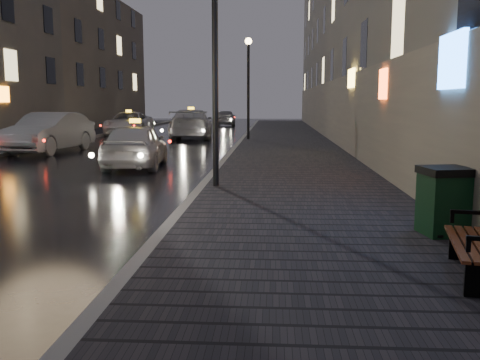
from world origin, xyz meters
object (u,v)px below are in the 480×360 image
object	(u,v)px
taxi_near	(136,145)
taxi_far	(129,123)
lamp_far	(248,75)
taxi_mid	(191,124)
trash_bin	(444,200)
car_far	(225,118)
car_left_mid	(49,132)
lamp_near	(215,43)

from	to	relation	value
taxi_near	taxi_far	world-z (taller)	taxi_far
lamp_far	taxi_mid	world-z (taller)	lamp_far
lamp_far	trash_bin	xyz separation A→B (m)	(3.95, -20.45, -2.82)
taxi_far	car_far	bearing A→B (deg)	65.18
taxi_mid	taxi_far	xyz separation A→B (m)	(-4.60, 3.42, -0.11)
lamp_far	taxi_mid	size ratio (longest dim) A/B	0.91
taxi_near	car_far	size ratio (longest dim) A/B	1.03
taxi_near	car_left_mid	xyz separation A→B (m)	(-4.97, 4.91, 0.11)
taxi_far	lamp_far	bearing A→B (deg)	-37.47
lamp_far	trash_bin	distance (m)	21.02
lamp_far	car_left_mid	distance (m)	10.73
taxi_mid	car_far	bearing A→B (deg)	-97.53
trash_bin	car_far	bearing A→B (deg)	89.51
trash_bin	car_left_mid	world-z (taller)	car_left_mid
lamp_near	car_left_mid	distance (m)	12.73
lamp_near	taxi_far	bearing A→B (deg)	110.26
taxi_near	taxi_far	size ratio (longest dim) A/B	0.81
lamp_far	taxi_near	distance (m)	12.18
lamp_near	lamp_far	distance (m)	16.00
trash_bin	taxi_far	distance (m)	28.80
trash_bin	lamp_far	bearing A→B (deg)	90.41
lamp_near	taxi_far	distance (m)	23.34
trash_bin	lamp_near	bearing A→B (deg)	121.06
lamp_near	taxi_near	world-z (taller)	lamp_near
lamp_far	taxi_near	bearing A→B (deg)	-105.22
car_far	lamp_far	bearing A→B (deg)	96.08
taxi_near	lamp_far	bearing A→B (deg)	-110.04
car_left_mid	lamp_far	bearing A→B (deg)	45.07
taxi_mid	taxi_near	bearing A→B (deg)	85.85
taxi_far	car_far	size ratio (longest dim) A/B	1.26
car_left_mid	trash_bin	bearing A→B (deg)	-43.02
lamp_far	taxi_far	distance (m)	10.25
car_far	taxi_near	bearing A→B (deg)	86.56
taxi_near	car_left_mid	world-z (taller)	car_left_mid
lamp_far	taxi_near	xyz separation A→B (m)	(-3.12, -11.45, -2.76)
lamp_far	car_far	world-z (taller)	lamp_far
lamp_near	taxi_mid	size ratio (longest dim) A/B	0.91
trash_bin	car_far	xyz separation A→B (m)	(-6.80, 38.44, 0.04)
lamp_far	trash_bin	world-z (taller)	lamp_far
taxi_near	taxi_mid	distance (m)	13.78
taxi_far	taxi_near	bearing A→B (deg)	-75.95
trash_bin	car_left_mid	bearing A→B (deg)	120.34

